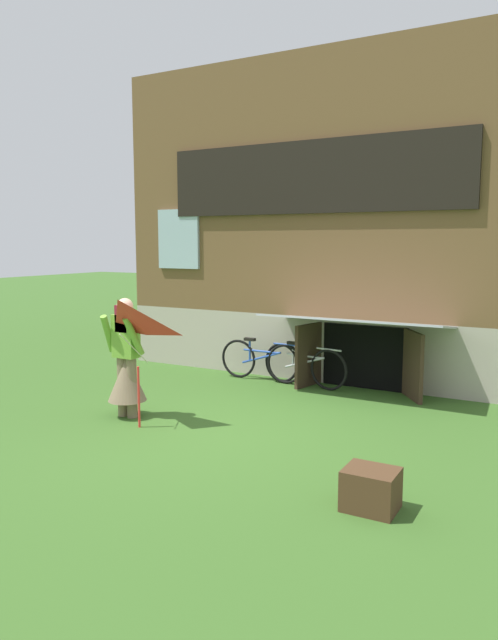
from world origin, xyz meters
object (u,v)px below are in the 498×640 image
Objects in this scene: kite at (119,330)px; bicycle_silver at (304,365)px; bicycle_blue at (261,360)px; person at (126,367)px; wooden_crate at (371,489)px.

kite is 0.99× the size of bicycle_silver.
kite reaches higher than bicycle_blue.
wooden_crate is at bearing -10.39° from person.
bicycle_blue is (0.60, 2.76, -0.33)m from person.
bicycle_silver reaches higher than wooden_crate.
bicycle_blue is 3.41× the size of wooden_crate.
kite is 0.98× the size of bicycle_blue.
bicycle_silver is 4.55m from wooden_crate.
person is 3.48× the size of wooden_crate.
wooden_crate is (2.36, -3.88, -0.17)m from bicycle_silver.
person is 1.04× the size of kite.
bicycle_blue is 5.03m from wooden_crate.
person is at bearing -108.82° from bicycle_silver.
bicycle_silver is 3.37× the size of wooden_crate.
kite is at bearing 169.79° from wooden_crate.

